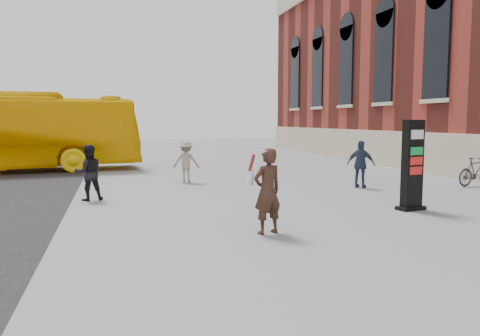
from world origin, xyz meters
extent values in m
plane|color=#9E9EA3|center=(0.00, 0.00, 0.00)|extent=(100.00, 100.00, 0.00)
cube|color=beige|center=(9.44, 6.00, 0.90)|extent=(0.18, 44.00, 1.80)
cube|color=black|center=(3.67, 1.19, 1.17)|extent=(0.60, 0.34, 2.34)
cube|color=black|center=(3.67, 1.19, 0.05)|extent=(0.81, 0.51, 0.09)
cube|color=white|center=(3.67, 1.19, 1.97)|extent=(0.46, 0.34, 0.23)
cube|color=#0E742F|center=(3.67, 1.19, 1.55)|extent=(0.46, 0.34, 0.21)
cube|color=maroon|center=(3.67, 1.19, 1.29)|extent=(0.46, 0.34, 0.21)
cube|color=maroon|center=(3.67, 1.19, 1.04)|extent=(0.46, 0.34, 0.21)
imported|color=#311F16|center=(-0.77, -0.29, 0.89)|extent=(0.74, 0.59, 1.77)
cylinder|color=white|center=(-0.77, -0.29, 1.69)|extent=(0.25, 0.25, 0.06)
cone|color=white|center=(-0.64, 0.02, 1.20)|extent=(0.26, 0.30, 0.43)
cylinder|color=maroon|center=(-0.64, 0.02, 1.46)|extent=(0.13, 0.17, 0.37)
cone|color=white|center=(-1.05, -0.10, 1.20)|extent=(0.29, 0.26, 0.43)
cylinder|color=maroon|center=(-1.05, -0.10, 1.46)|extent=(0.17, 0.13, 0.37)
imported|color=black|center=(-4.51, 4.88, 0.81)|extent=(0.89, 0.75, 1.63)
imported|color=gray|center=(-1.18, 8.15, 0.78)|extent=(1.12, 0.81, 1.56)
imported|color=#2C3852|center=(4.43, 5.14, 0.82)|extent=(0.96, 0.96, 1.64)
imported|color=#292A31|center=(8.60, 4.46, 0.51)|extent=(1.76, 0.76, 1.02)
camera|label=1|loc=(-3.75, -9.27, 2.33)|focal=35.00mm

